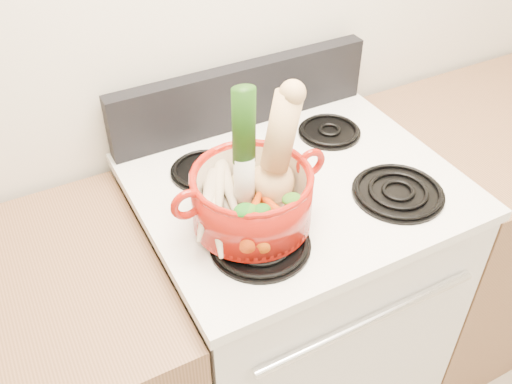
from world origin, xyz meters
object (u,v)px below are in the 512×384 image
stove_body (289,306)px  squash (281,148)px  dutch_oven (252,198)px  leek (244,151)px

stove_body → squash: (-0.09, -0.07, 0.67)m
stove_body → squash: squash is taller
dutch_oven → squash: squash is taller
squash → leek: size_ratio=0.82×
stove_body → leek: bearing=-156.7°
stove_body → leek: leek is taller
dutch_oven → leek: 0.12m
dutch_oven → leek: leek is taller
squash → leek: bearing=163.5°
stove_body → leek: size_ratio=2.86×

